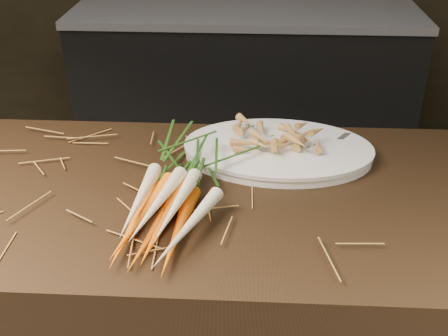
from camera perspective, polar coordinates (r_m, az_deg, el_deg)
name	(u,v)px	position (r m, az deg, el deg)	size (l,w,h in m)	color
main_counter	(116,330)	(1.59, -10.88, -15.86)	(2.40, 0.70, 0.90)	black
back_counter	(244,84)	(3.17, 2.07, 8.49)	(1.82, 0.62, 0.84)	black
straw_bedding	(97,184)	(1.31, -12.78, -1.62)	(1.40, 0.60, 0.02)	olive
root_veg_bunch	(179,180)	(1.22, -4.60, -1.19)	(0.24, 0.54, 0.10)	#E56701
serving_platter	(278,152)	(1.41, 5.50, 1.65)	(0.47, 0.31, 0.02)	white
roasted_veg_heap	(279,138)	(1.39, 5.58, 3.04)	(0.23, 0.17, 0.05)	#BD873C
serving_fork	(346,154)	(1.39, 12.33, 1.40)	(0.02, 0.18, 0.00)	silver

